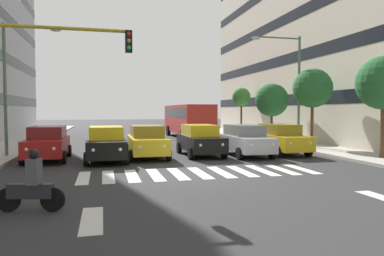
# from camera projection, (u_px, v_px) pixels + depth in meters

# --- Properties ---
(ground_plane) EXTENTS (180.00, 180.00, 0.00)m
(ground_plane) POSITION_uv_depth(u_px,v_px,m) (200.00, 173.00, 14.65)
(ground_plane) COLOR #2D2D30
(building_left_block_0) EXTENTS (8.85, 29.69, 23.82)m
(building_left_block_0) POSITION_uv_depth(u_px,v_px,m) (316.00, 10.00, 34.00)
(building_left_block_0) COLOR beige
(building_left_block_0) RESTS_ON ground_plane
(crosswalk_markings) EXTENTS (9.45, 2.80, 0.01)m
(crosswalk_markings) POSITION_uv_depth(u_px,v_px,m) (200.00, 173.00, 14.65)
(crosswalk_markings) COLOR silver
(crosswalk_markings) RESTS_ON ground_plane
(lane_arrow_1) EXTENTS (0.50, 2.20, 0.01)m
(lane_arrow_1) POSITION_uv_depth(u_px,v_px,m) (92.00, 220.00, 8.35)
(lane_arrow_1) COLOR silver
(lane_arrow_1) RESTS_ON ground_plane
(car_0) EXTENTS (2.02, 4.44, 1.72)m
(car_0) POSITION_uv_depth(u_px,v_px,m) (280.00, 139.00, 21.03)
(car_0) COLOR gold
(car_0) RESTS_ON ground_plane
(car_1) EXTENTS (2.02, 4.44, 1.72)m
(car_1) POSITION_uv_depth(u_px,v_px,m) (245.00, 140.00, 20.15)
(car_1) COLOR #B2B7BC
(car_1) RESTS_ON ground_plane
(car_2) EXTENTS (2.02, 4.44, 1.72)m
(car_2) POSITION_uv_depth(u_px,v_px,m) (200.00, 140.00, 20.26)
(car_2) COLOR black
(car_2) RESTS_ON ground_plane
(car_3) EXTENTS (2.02, 4.44, 1.72)m
(car_3) POSITION_uv_depth(u_px,v_px,m) (147.00, 141.00, 19.32)
(car_3) COLOR gold
(car_3) RESTS_ON ground_plane
(car_4) EXTENTS (2.02, 4.44, 1.72)m
(car_4) POSITION_uv_depth(u_px,v_px,m) (106.00, 143.00, 18.01)
(car_4) COLOR black
(car_4) RESTS_ON ground_plane
(car_5) EXTENTS (2.02, 4.44, 1.72)m
(car_5) POSITION_uv_depth(u_px,v_px,m) (48.00, 143.00, 18.32)
(car_5) COLOR maroon
(car_5) RESTS_ON ground_plane
(bus_behind_traffic) EXTENTS (2.78, 10.50, 3.00)m
(bus_behind_traffic) POSITION_uv_depth(u_px,v_px,m) (187.00, 118.00, 33.76)
(bus_behind_traffic) COLOR red
(bus_behind_traffic) RESTS_ON ground_plane
(motorcycle_with_rider) EXTENTS (1.68, 0.49, 1.57)m
(motorcycle_with_rider) POSITION_uv_depth(u_px,v_px,m) (32.00, 186.00, 9.02)
(motorcycle_with_rider) COLOR black
(motorcycle_with_rider) RESTS_ON ground_plane
(traffic_light_gantry) EXTENTS (5.04, 0.36, 5.50)m
(traffic_light_gantry) POSITION_uv_depth(u_px,v_px,m) (27.00, 73.00, 12.11)
(traffic_light_gantry) COLOR #AD991E
(traffic_light_gantry) RESTS_ON ground_plane
(street_lamp_left) EXTENTS (3.41, 0.28, 7.16)m
(street_lamp_left) POSITION_uv_depth(u_px,v_px,m) (291.00, 79.00, 23.56)
(street_lamp_left) COLOR #4C6B56
(street_lamp_left) RESTS_ON sidewalk_left
(street_lamp_right) EXTENTS (2.90, 0.28, 6.90)m
(street_lamp_right) POSITION_uv_depth(u_px,v_px,m) (15.00, 74.00, 18.95)
(street_lamp_right) COLOR #4C6B56
(street_lamp_right) RESTS_ON sidewalk_right
(street_tree_0) EXTENTS (2.67, 2.67, 5.08)m
(street_tree_0) POSITION_uv_depth(u_px,v_px,m) (384.00, 83.00, 18.08)
(street_tree_0) COLOR #513823
(street_tree_0) RESTS_ON sidewalk_left
(street_tree_1) EXTENTS (2.53, 2.53, 5.07)m
(street_tree_1) POSITION_uv_depth(u_px,v_px,m) (313.00, 88.00, 23.49)
(street_tree_1) COLOR #513823
(street_tree_1) RESTS_ON sidewalk_left
(street_tree_2) EXTENTS (2.65, 2.65, 4.53)m
(street_tree_2) POSITION_uv_depth(u_px,v_px,m) (272.00, 100.00, 29.12)
(street_tree_2) COLOR #513823
(street_tree_2) RESTS_ON sidewalk_left
(street_tree_3) EXTENTS (1.88, 1.88, 4.69)m
(street_tree_3) POSITION_uv_depth(u_px,v_px,m) (241.00, 97.00, 36.95)
(street_tree_3) COLOR #513823
(street_tree_3) RESTS_ON sidewalk_left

